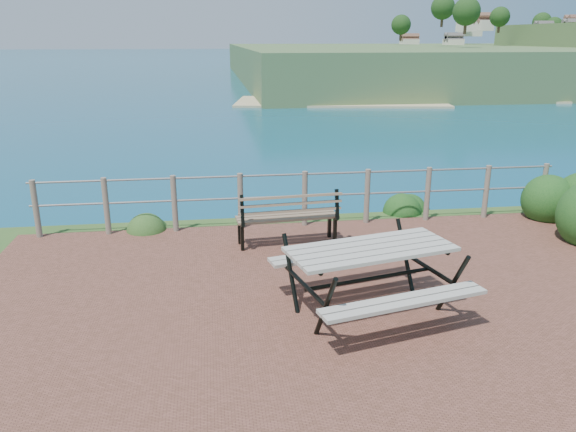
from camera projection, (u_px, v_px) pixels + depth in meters
name	position (u px, v px, depth m)	size (l,w,h in m)	color
ground	(348.00, 311.00, 7.05)	(10.00, 7.00, 0.12)	brown
ocean	(212.00, 47.00, 195.77)	(1200.00, 1200.00, 0.00)	#135D74
safety_railing	(305.00, 196.00, 10.04)	(9.40, 0.10, 1.00)	#6B5B4C
picnic_table	(370.00, 272.00, 6.85)	(2.15, 1.71, 0.85)	gray
park_bench	(287.00, 209.00, 9.12)	(1.70, 0.56, 0.94)	brown
shrub_right_edge	(557.00, 217.00, 10.74)	(1.05, 1.05, 1.51)	#123C15
shrub_lip_west	(154.00, 228.00, 10.09)	(0.72, 0.72, 0.44)	#2A4D1D
shrub_lip_east	(409.00, 209.00, 11.21)	(0.78, 0.78, 0.53)	#123C15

